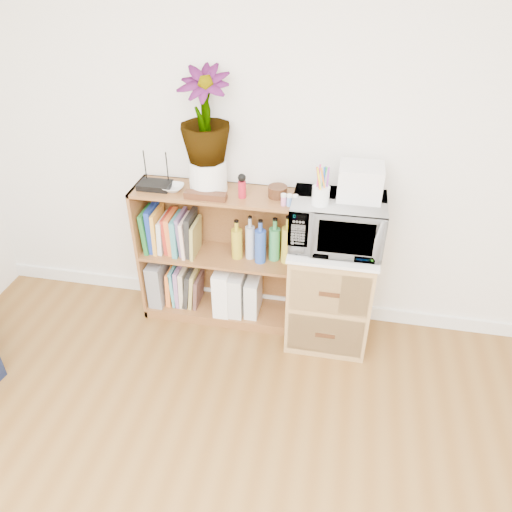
# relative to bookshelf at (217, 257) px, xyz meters

# --- Properties ---
(skirting_board) EXTENTS (4.00, 0.02, 0.10)m
(skirting_board) POSITION_rel_bookshelf_xyz_m (0.35, 0.14, -0.42)
(skirting_board) COLOR white
(skirting_board) RESTS_ON ground
(bookshelf) EXTENTS (1.00, 0.30, 0.95)m
(bookshelf) POSITION_rel_bookshelf_xyz_m (0.00, 0.00, 0.00)
(bookshelf) COLOR brown
(bookshelf) RESTS_ON ground
(wicker_unit) EXTENTS (0.50, 0.45, 0.70)m
(wicker_unit) POSITION_rel_bookshelf_xyz_m (0.75, -0.08, -0.12)
(wicker_unit) COLOR #9E7542
(wicker_unit) RESTS_ON ground
(microwave) EXTENTS (0.53, 0.36, 0.29)m
(microwave) POSITION_rel_bookshelf_xyz_m (0.75, -0.08, 0.39)
(microwave) COLOR silver
(microwave) RESTS_ON wicker_unit
(pen_cup) EXTENTS (0.09, 0.09, 0.10)m
(pen_cup) POSITION_rel_bookshelf_xyz_m (0.65, -0.15, 0.59)
(pen_cup) COLOR white
(pen_cup) RESTS_ON microwave
(small_appliance) EXTENTS (0.24, 0.20, 0.19)m
(small_appliance) POSITION_rel_bookshelf_xyz_m (0.85, -0.03, 0.63)
(small_appliance) COLOR silver
(small_appliance) RESTS_ON microwave
(router) EXTENTS (0.19, 0.13, 0.04)m
(router) POSITION_rel_bookshelf_xyz_m (-0.36, -0.02, 0.49)
(router) COLOR black
(router) RESTS_ON bookshelf
(white_bowl) EXTENTS (0.13, 0.13, 0.03)m
(white_bowl) POSITION_rel_bookshelf_xyz_m (-0.24, -0.03, 0.49)
(white_bowl) COLOR silver
(white_bowl) RESTS_ON bookshelf
(plant_pot) EXTENTS (0.22, 0.22, 0.19)m
(plant_pot) POSITION_rel_bookshelf_xyz_m (-0.03, 0.02, 0.57)
(plant_pot) COLOR white
(plant_pot) RESTS_ON bookshelf
(potted_plant) EXTENTS (0.29, 0.29, 0.53)m
(potted_plant) POSITION_rel_bookshelf_xyz_m (-0.03, 0.02, 0.93)
(potted_plant) COLOR #3B7F33
(potted_plant) RESTS_ON plant_pot
(trinket_box) EXTENTS (0.25, 0.06, 0.04)m
(trinket_box) POSITION_rel_bookshelf_xyz_m (-0.02, -0.10, 0.50)
(trinket_box) COLOR #3A1E10
(trinket_box) RESTS_ON bookshelf
(kokeshi_doll) EXTENTS (0.05, 0.05, 0.10)m
(kokeshi_doll) POSITION_rel_bookshelf_xyz_m (0.19, -0.04, 0.53)
(kokeshi_doll) COLOR #AE1526
(kokeshi_doll) RESTS_ON bookshelf
(wooden_bowl) EXTENTS (0.11, 0.11, 0.07)m
(wooden_bowl) POSITION_rel_bookshelf_xyz_m (0.39, 0.01, 0.51)
(wooden_bowl) COLOR #341D0E
(wooden_bowl) RESTS_ON bookshelf
(paint_jars) EXTENTS (0.11, 0.04, 0.06)m
(paint_jars) POSITION_rel_bookshelf_xyz_m (0.47, -0.09, 0.50)
(paint_jars) COLOR pink
(paint_jars) RESTS_ON bookshelf
(file_box) EXTENTS (0.10, 0.26, 0.32)m
(file_box) POSITION_rel_bookshelf_xyz_m (-0.42, 0.00, -0.24)
(file_box) COLOR gray
(file_box) RESTS_ON bookshelf
(magazine_holder_left) EXTENTS (0.11, 0.27, 0.33)m
(magazine_holder_left) POSITION_rel_bookshelf_xyz_m (0.04, -0.01, -0.24)
(magazine_holder_left) COLOR white
(magazine_holder_left) RESTS_ON bookshelf
(magazine_holder_mid) EXTENTS (0.10, 0.25, 0.31)m
(magazine_holder_mid) POSITION_rel_bookshelf_xyz_m (0.14, -0.01, -0.25)
(magazine_holder_mid) COLOR silver
(magazine_holder_mid) RESTS_ON bookshelf
(magazine_holder_right) EXTENTS (0.09, 0.22, 0.27)m
(magazine_holder_right) POSITION_rel_bookshelf_xyz_m (0.24, -0.01, -0.27)
(magazine_holder_right) COLOR silver
(magazine_holder_right) RESTS_ON bookshelf
(cookbooks) EXTENTS (0.36, 0.20, 0.31)m
(cookbooks) POSITION_rel_bookshelf_xyz_m (-0.29, 0.00, 0.16)
(cookbooks) COLOR #1A6427
(cookbooks) RESTS_ON bookshelf
(liquor_bottles) EXTENTS (0.47, 0.07, 0.32)m
(liquor_bottles) POSITION_rel_bookshelf_xyz_m (0.35, 0.00, 0.17)
(liquor_bottles) COLOR gold
(liquor_bottles) RESTS_ON bookshelf
(lower_books) EXTENTS (0.24, 0.19, 0.29)m
(lower_books) POSITION_rel_bookshelf_xyz_m (-0.24, -0.00, -0.27)
(lower_books) COLOR orange
(lower_books) RESTS_ON bookshelf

